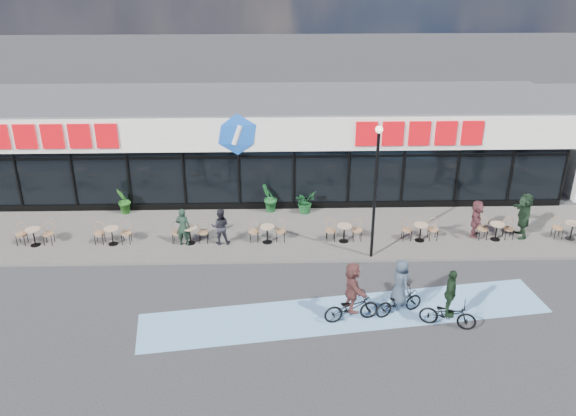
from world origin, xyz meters
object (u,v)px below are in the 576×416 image
(patron_left, at_px, (183,227))
(lamp_post, at_px, (376,182))
(pedestrian_a, at_px, (524,215))
(cyclist_a, at_px, (449,307))
(cyclist_b, at_px, (399,294))
(potted_plant_left, at_px, (124,201))
(potted_plant_mid, at_px, (305,202))
(potted_plant_right, at_px, (269,198))
(patron_right, at_px, (220,226))
(pedestrian_b, at_px, (476,218))

(patron_left, bearing_deg, lamp_post, 177.70)
(patron_left, xyz_separation_m, pedestrian_a, (14.18, 0.41, 0.17))
(lamp_post, height_order, cyclist_a, lamp_post)
(lamp_post, distance_m, cyclist_b, 4.60)
(patron_left, relative_size, cyclist_a, 0.77)
(lamp_post, height_order, cyclist_b, lamp_post)
(potted_plant_left, relative_size, potted_plant_mid, 1.21)
(lamp_post, relative_size, patron_left, 3.32)
(lamp_post, distance_m, patron_left, 8.02)
(potted_plant_right, distance_m, cyclist_b, 9.28)
(patron_right, bearing_deg, cyclist_a, 142.24)
(potted_plant_right, relative_size, cyclist_a, 0.65)
(patron_right, distance_m, cyclist_b, 8.19)
(cyclist_b, bearing_deg, patron_left, 147.59)
(potted_plant_left, height_order, patron_left, patron_left)
(potted_plant_right, height_order, cyclist_b, cyclist_b)
(patron_left, relative_size, pedestrian_a, 0.83)
(pedestrian_b, height_order, cyclist_a, cyclist_a)
(potted_plant_left, height_order, potted_plant_right, potted_plant_right)
(patron_left, relative_size, patron_right, 1.04)
(potted_plant_right, bearing_deg, lamp_post, -46.87)
(potted_plant_right, bearing_deg, patron_right, -123.17)
(potted_plant_left, height_order, cyclist_b, cyclist_b)
(cyclist_a, bearing_deg, pedestrian_b, 65.74)
(patron_left, bearing_deg, potted_plant_right, -131.61)
(cyclist_b, bearing_deg, potted_plant_left, 143.55)
(patron_right, bearing_deg, patron_left, 2.25)
(potted_plant_left, distance_m, potted_plant_right, 6.60)
(patron_right, bearing_deg, potted_plant_mid, -141.88)
(potted_plant_mid, bearing_deg, cyclist_a, -64.42)
(potted_plant_left, distance_m, patron_left, 4.38)
(potted_plant_left, height_order, potted_plant_mid, potted_plant_left)
(potted_plant_mid, bearing_deg, cyclist_b, -71.08)
(cyclist_a, relative_size, cyclist_b, 1.02)
(patron_right, distance_m, cyclist_a, 9.82)
(lamp_post, height_order, potted_plant_right, lamp_post)
(potted_plant_left, relative_size, cyclist_a, 0.60)
(pedestrian_a, bearing_deg, cyclist_b, -39.43)
(patron_left, distance_m, pedestrian_b, 12.24)
(patron_left, bearing_deg, patron_right, -170.24)
(patron_right, xyz_separation_m, cyclist_b, (6.40, -5.11, -0.10))
(pedestrian_a, bearing_deg, patron_left, -78.71)
(pedestrian_a, distance_m, pedestrian_b, 1.96)
(potted_plant_mid, distance_m, patron_right, 4.69)
(patron_left, height_order, patron_right, patron_left)
(lamp_post, height_order, patron_right, lamp_post)
(cyclist_a, bearing_deg, potted_plant_left, 144.47)
(patron_right, bearing_deg, pedestrian_b, -178.62)
(cyclist_a, bearing_deg, pedestrian_a, 52.31)
(pedestrian_b, height_order, cyclist_b, cyclist_b)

